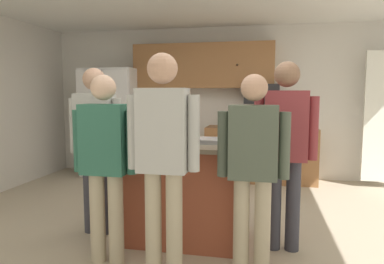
{
  "coord_description": "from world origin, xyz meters",
  "views": [
    {
      "loc": [
        0.66,
        -3.49,
        1.46
      ],
      "look_at": [
        -0.1,
        0.18,
        1.05
      ],
      "focal_mm": 33.26,
      "sensor_mm": 36.0,
      "label": 1
    }
  ],
  "objects_px": {
    "person_guest_right": "(96,139)",
    "mug_ceramic_white": "(159,133)",
    "kitchen_island": "(186,190)",
    "person_guest_left": "(105,157)",
    "person_guest_by_door": "(163,150)",
    "refrigerator": "(112,123)",
    "microwave_over_range": "(262,94)",
    "tumbler_amber": "(177,133)",
    "serving_tray": "(206,140)",
    "glass_short_whisky": "(159,137)",
    "person_host_foreground": "(253,161)",
    "glass_stout_tall": "(192,138)",
    "person_elder_center": "(285,143)"
  },
  "relations": [
    {
      "from": "person_guest_right",
      "to": "mug_ceramic_white",
      "type": "xyz_separation_m",
      "value": [
        0.58,
        0.29,
        0.04
      ]
    },
    {
      "from": "kitchen_island",
      "to": "person_guest_left",
      "type": "xyz_separation_m",
      "value": [
        -0.56,
        -0.62,
        0.43
      ]
    },
    {
      "from": "person_guest_by_door",
      "to": "refrigerator",
      "type": "bearing_deg",
      "value": 30.6
    },
    {
      "from": "microwave_over_range",
      "to": "person_guest_by_door",
      "type": "relative_size",
      "value": 0.32
    },
    {
      "from": "microwave_over_range",
      "to": "person_guest_right",
      "type": "bearing_deg",
      "value": -121.81
    },
    {
      "from": "tumbler_amber",
      "to": "serving_tray",
      "type": "distance_m",
      "value": 0.33
    },
    {
      "from": "person_guest_right",
      "to": "glass_short_whisky",
      "type": "height_order",
      "value": "person_guest_right"
    },
    {
      "from": "person_guest_right",
      "to": "person_host_foreground",
      "type": "bearing_deg",
      "value": -19.46
    },
    {
      "from": "refrigerator",
      "to": "serving_tray",
      "type": "bearing_deg",
      "value": -49.67
    },
    {
      "from": "microwave_over_range",
      "to": "kitchen_island",
      "type": "height_order",
      "value": "microwave_over_range"
    },
    {
      "from": "person_host_foreground",
      "to": "serving_tray",
      "type": "bearing_deg",
      "value": -11.09
    },
    {
      "from": "refrigerator",
      "to": "person_host_foreground",
      "type": "relative_size",
      "value": 1.17
    },
    {
      "from": "kitchen_island",
      "to": "person_host_foreground",
      "type": "distance_m",
      "value": 0.96
    },
    {
      "from": "tumbler_amber",
      "to": "serving_tray",
      "type": "bearing_deg",
      "value": -13.59
    },
    {
      "from": "glass_stout_tall",
      "to": "person_elder_center",
      "type": "bearing_deg",
      "value": 12.66
    },
    {
      "from": "person_host_foreground",
      "to": "refrigerator",
      "type": "bearing_deg",
      "value": -10.52
    },
    {
      "from": "kitchen_island",
      "to": "person_host_foreground",
      "type": "height_order",
      "value": "person_host_foreground"
    },
    {
      "from": "person_host_foreground",
      "to": "glass_stout_tall",
      "type": "xyz_separation_m",
      "value": [
        -0.56,
        0.3,
        0.13
      ]
    },
    {
      "from": "glass_stout_tall",
      "to": "serving_tray",
      "type": "height_order",
      "value": "glass_stout_tall"
    },
    {
      "from": "person_elder_center",
      "to": "person_guest_by_door",
      "type": "distance_m",
      "value": 1.19
    },
    {
      "from": "mug_ceramic_white",
      "to": "tumbler_amber",
      "type": "xyz_separation_m",
      "value": [
        0.24,
        -0.16,
        0.03
      ]
    },
    {
      "from": "person_elder_center",
      "to": "glass_stout_tall",
      "type": "relative_size",
      "value": 11.29
    },
    {
      "from": "person_guest_by_door",
      "to": "person_host_foreground",
      "type": "distance_m",
      "value": 0.72
    },
    {
      "from": "refrigerator",
      "to": "person_guest_left",
      "type": "distance_m",
      "value": 3.4
    },
    {
      "from": "microwave_over_range",
      "to": "glass_short_whisky",
      "type": "relative_size",
      "value": 4.33
    },
    {
      "from": "tumbler_amber",
      "to": "serving_tray",
      "type": "height_order",
      "value": "tumbler_amber"
    },
    {
      "from": "kitchen_island",
      "to": "tumbler_amber",
      "type": "height_order",
      "value": "tumbler_amber"
    },
    {
      "from": "mug_ceramic_white",
      "to": "tumbler_amber",
      "type": "distance_m",
      "value": 0.3
    },
    {
      "from": "kitchen_island",
      "to": "serving_tray",
      "type": "distance_m",
      "value": 0.54
    },
    {
      "from": "person_elder_center",
      "to": "serving_tray",
      "type": "height_order",
      "value": "person_elder_center"
    },
    {
      "from": "microwave_over_range",
      "to": "person_guest_left",
      "type": "bearing_deg",
      "value": -111.15
    },
    {
      "from": "glass_short_whisky",
      "to": "glass_stout_tall",
      "type": "xyz_separation_m",
      "value": [
        0.34,
        -0.1,
        0.01
      ]
    },
    {
      "from": "person_host_foreground",
      "to": "serving_tray",
      "type": "height_order",
      "value": "person_host_foreground"
    },
    {
      "from": "person_guest_by_door",
      "to": "mug_ceramic_white",
      "type": "height_order",
      "value": "person_guest_by_door"
    },
    {
      "from": "person_guest_left",
      "to": "mug_ceramic_white",
      "type": "relative_size",
      "value": 12.28
    },
    {
      "from": "person_guest_right",
      "to": "serving_tray",
      "type": "xyz_separation_m",
      "value": [
        1.14,
        0.05,
        0.01
      ]
    },
    {
      "from": "glass_short_whisky",
      "to": "mug_ceramic_white",
      "type": "distance_m",
      "value": 0.43
    },
    {
      "from": "kitchen_island",
      "to": "tumbler_amber",
      "type": "xyz_separation_m",
      "value": [
        -0.12,
        0.1,
        0.56
      ]
    },
    {
      "from": "microwave_over_range",
      "to": "tumbler_amber",
      "type": "height_order",
      "value": "microwave_over_range"
    },
    {
      "from": "microwave_over_range",
      "to": "glass_stout_tall",
      "type": "bearing_deg",
      "value": -101.55
    },
    {
      "from": "kitchen_island",
      "to": "person_host_foreground",
      "type": "xyz_separation_m",
      "value": [
        0.67,
        -0.55,
        0.43
      ]
    },
    {
      "from": "glass_short_whisky",
      "to": "person_guest_right",
      "type": "bearing_deg",
      "value": 170.4
    },
    {
      "from": "kitchen_island",
      "to": "person_guest_by_door",
      "type": "bearing_deg",
      "value": -90.49
    },
    {
      "from": "person_guest_left",
      "to": "tumbler_amber",
      "type": "xyz_separation_m",
      "value": [
        0.44,
        0.72,
        0.14
      ]
    },
    {
      "from": "tumbler_amber",
      "to": "glass_stout_tall",
      "type": "relative_size",
      "value": 1.06
    },
    {
      "from": "refrigerator",
      "to": "tumbler_amber",
      "type": "xyz_separation_m",
      "value": [
        1.79,
        -2.4,
        0.12
      ]
    },
    {
      "from": "kitchen_island",
      "to": "glass_short_whisky",
      "type": "relative_size",
      "value": 9.19
    },
    {
      "from": "glass_short_whisky",
      "to": "tumbler_amber",
      "type": "height_order",
      "value": "tumbler_amber"
    },
    {
      "from": "glass_short_whisky",
      "to": "serving_tray",
      "type": "height_order",
      "value": "glass_short_whisky"
    },
    {
      "from": "microwave_over_range",
      "to": "tumbler_amber",
      "type": "xyz_separation_m",
      "value": [
        -0.81,
        -2.52,
        -0.39
      ]
    }
  ]
}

